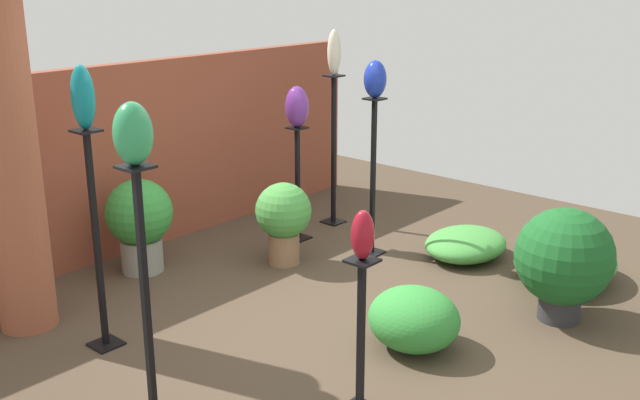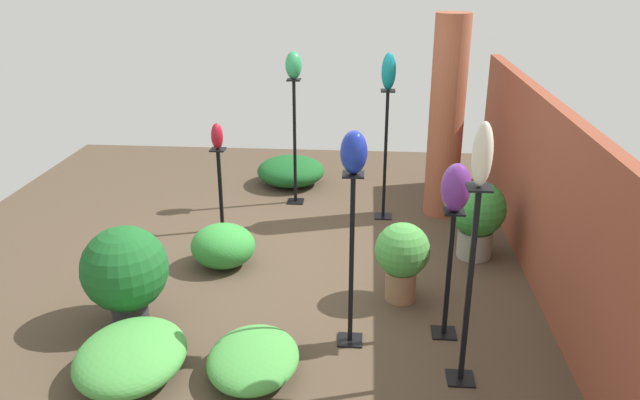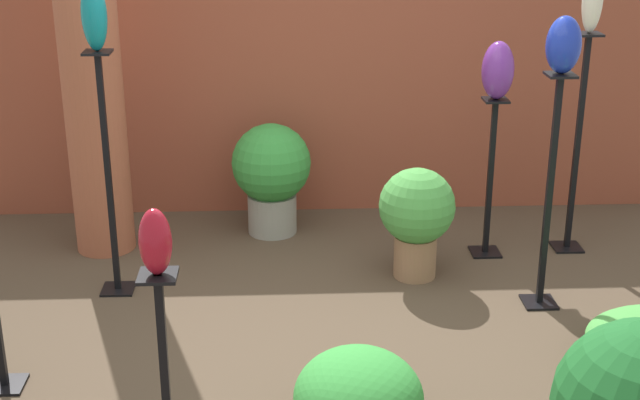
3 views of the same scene
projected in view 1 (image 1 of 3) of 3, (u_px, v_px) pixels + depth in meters
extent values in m
plane|color=#4C3D2D|center=(320.00, 318.00, 5.59)|extent=(8.00, 8.00, 0.00)
cube|color=brown|center=(133.00, 158.00, 6.77)|extent=(5.60, 0.12, 1.72)
cylinder|color=#9E5138|center=(11.00, 171.00, 5.14)|extent=(0.40, 0.40, 2.34)
cube|color=black|center=(361.00, 337.00, 4.28)|extent=(0.04, 0.04, 0.96)
cube|color=black|center=(362.00, 261.00, 4.14)|extent=(0.16, 0.16, 0.01)
cube|color=black|center=(146.00, 307.00, 3.98)|extent=(0.04, 0.04, 1.56)
cube|color=black|center=(135.00, 167.00, 3.76)|extent=(0.16, 0.16, 0.02)
cube|color=black|center=(371.00, 252.00, 6.87)|extent=(0.20, 0.20, 0.01)
cube|color=black|center=(373.00, 178.00, 6.66)|extent=(0.04, 0.04, 1.43)
cube|color=black|center=(375.00, 99.00, 6.45)|extent=(0.16, 0.16, 0.02)
cube|color=black|center=(106.00, 344.00, 5.19)|extent=(0.20, 0.20, 0.01)
cube|color=black|center=(97.00, 242.00, 4.97)|extent=(0.04, 0.04, 1.52)
cube|color=black|center=(86.00, 131.00, 4.74)|extent=(0.16, 0.16, 0.02)
cube|color=black|center=(333.00, 222.00, 7.70)|extent=(0.20, 0.20, 0.01)
cube|color=black|center=(334.00, 151.00, 7.48)|extent=(0.04, 0.04, 1.51)
cube|color=black|center=(334.00, 76.00, 7.26)|extent=(0.16, 0.16, 0.02)
cube|color=black|center=(298.00, 238.00, 7.24)|extent=(0.20, 0.20, 0.01)
cube|color=black|center=(298.00, 184.00, 7.08)|extent=(0.04, 0.04, 1.10)
cube|color=black|center=(297.00, 128.00, 6.92)|extent=(0.16, 0.16, 0.02)
ellipsoid|color=maroon|center=(363.00, 235.00, 4.10)|extent=(0.14, 0.13, 0.29)
ellipsoid|color=#2D9356|center=(133.00, 134.00, 3.70)|extent=(0.20, 0.19, 0.32)
ellipsoid|color=#192D9E|center=(375.00, 79.00, 6.40)|extent=(0.20, 0.20, 0.32)
ellipsoid|color=#0F727A|center=(83.00, 97.00, 4.68)|extent=(0.15, 0.16, 0.41)
ellipsoid|color=beige|center=(334.00, 52.00, 7.19)|extent=(0.13, 0.13, 0.43)
ellipsoid|color=#6B2D8C|center=(297.00, 107.00, 6.86)|extent=(0.21, 0.23, 0.38)
cylinder|color=gray|center=(142.00, 255.00, 6.43)|extent=(0.35, 0.35, 0.29)
sphere|color=#338C38|center=(139.00, 212.00, 6.32)|extent=(0.57, 0.57, 0.57)
cylinder|color=#2D2D33|center=(559.00, 307.00, 5.55)|extent=(0.31, 0.31, 0.19)
sphere|color=#195923|center=(564.00, 256.00, 5.43)|extent=(0.72, 0.72, 0.72)
cylinder|color=#936B4C|center=(284.00, 248.00, 6.60)|extent=(0.28, 0.28, 0.28)
sphere|color=#479942|center=(283.00, 211.00, 6.49)|extent=(0.49, 0.49, 0.49)
ellipsoid|color=#338C38|center=(414.00, 319.00, 5.10)|extent=(0.61, 0.64, 0.43)
ellipsoid|color=#479942|center=(565.00, 262.00, 6.22)|extent=(0.95, 0.80, 0.33)
ellipsoid|color=#479942|center=(466.00, 244.00, 6.73)|extent=(0.84, 0.68, 0.26)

